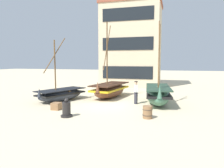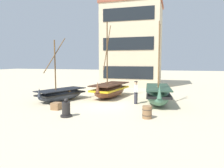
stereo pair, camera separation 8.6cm
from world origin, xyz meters
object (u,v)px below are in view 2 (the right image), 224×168
object	(u,v)px
fishing_boat_near_left	(61,94)
cargo_crate	(56,106)
harbor_building_main	(132,45)
fishing_boat_centre_large	(158,94)
capstan_winch	(66,109)
wooden_barrel	(147,112)
fishing_boat_far_right	(110,90)
fisherman_by_hull	(136,93)

from	to	relation	value
fishing_boat_near_left	cargo_crate	xyz separation A→B (m)	(1.30, -2.83, -0.29)
fishing_boat_near_left	harbor_building_main	distance (m)	13.21
fishing_boat_centre_large	capstan_winch	world-z (taller)	fishing_boat_centre_large
fishing_boat_near_left	fishing_boat_centre_large	xyz separation A→B (m)	(7.48, 0.88, 0.20)
wooden_barrel	harbor_building_main	bearing A→B (deg)	104.14
fishing_boat_far_right	capstan_winch	distance (m)	6.79
fishing_boat_near_left	fisherman_by_hull	distance (m)	5.96
capstan_winch	fishing_boat_near_left	bearing A→B (deg)	123.33
fishing_boat_centre_large	harbor_building_main	xyz separation A→B (m)	(-4.09, 11.03, 4.42)
fisherman_by_hull	wooden_barrel	bearing A→B (deg)	-71.06
capstan_winch	fishing_boat_far_right	bearing A→B (deg)	85.39
fishing_boat_far_right	capstan_winch	world-z (taller)	fishing_boat_far_right
capstan_winch	cargo_crate	world-z (taller)	capstan_winch
fishing_boat_near_left	harbor_building_main	bearing A→B (deg)	74.10
fisherman_by_hull	fishing_boat_far_right	bearing A→B (deg)	141.24
fishing_boat_centre_large	capstan_winch	distance (m)	6.95
fishing_boat_near_left	capstan_winch	size ratio (longest dim) A/B	4.71
fishing_boat_near_left	capstan_winch	distance (m)	5.05
capstan_winch	wooden_barrel	xyz separation A→B (m)	(4.45, 0.93, -0.07)
wooden_barrel	harbor_building_main	xyz separation A→B (m)	(-3.83, 15.20, 4.80)
fisherman_by_hull	cargo_crate	bearing A→B (deg)	-144.84
fishing_boat_centre_large	wooden_barrel	distance (m)	4.20
cargo_crate	harbor_building_main	bearing A→B (deg)	81.91
capstan_winch	fishing_boat_centre_large	bearing A→B (deg)	47.29
fishing_boat_far_right	cargo_crate	size ratio (longest dim) A/B	11.36
capstan_winch	wooden_barrel	distance (m)	4.54
fisherman_by_hull	capstan_winch	size ratio (longest dim) A/B	1.59
fishing_boat_far_right	harbor_building_main	world-z (taller)	harbor_building_main
fishing_boat_centre_large	harbor_building_main	bearing A→B (deg)	110.36
fishing_boat_centre_large	wooden_barrel	xyz separation A→B (m)	(-0.26, -4.17, -0.37)
fishing_boat_far_right	harbor_building_main	bearing A→B (deg)	89.56
fishing_boat_near_left	fishing_boat_far_right	world-z (taller)	fishing_boat_far_right
fisherman_by_hull	harbor_building_main	size ratio (longest dim) A/B	0.16
harbor_building_main	fishing_boat_centre_large	bearing A→B (deg)	-69.64
capstan_winch	harbor_building_main	bearing A→B (deg)	87.81
wooden_barrel	cargo_crate	world-z (taller)	wooden_barrel
fishing_boat_near_left	fisherman_by_hull	size ratio (longest dim) A/B	2.96
cargo_crate	capstan_winch	bearing A→B (deg)	-43.27
wooden_barrel	cargo_crate	xyz separation A→B (m)	(-5.92, 0.46, -0.12)
fisherman_by_hull	wooden_barrel	distance (m)	3.98
fishing_boat_far_right	capstan_winch	xyz separation A→B (m)	(-0.55, -6.77, -0.26)
fishing_boat_centre_large	fishing_boat_far_right	world-z (taller)	fishing_boat_far_right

